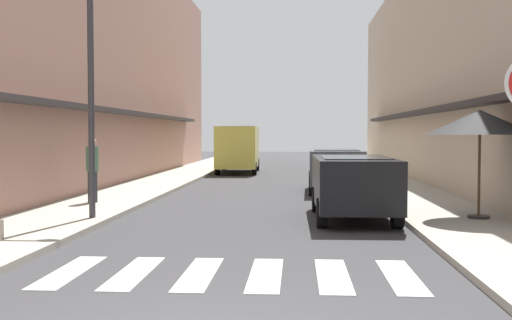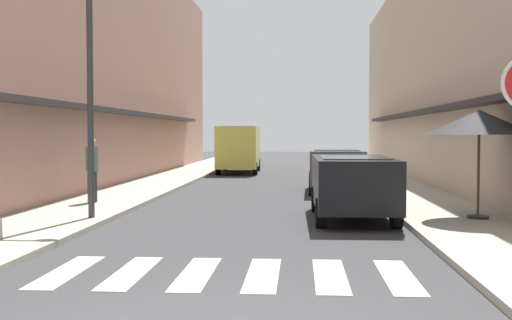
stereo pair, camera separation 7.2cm
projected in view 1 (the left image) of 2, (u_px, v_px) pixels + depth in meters
ground_plane at (271, 189)px, 22.62m from camera, size 93.96×93.96×0.00m
sidewalk_left at (147, 187)px, 22.91m from camera, size 2.50×59.79×0.12m
sidewalk_right at (399, 189)px, 22.33m from camera, size 2.50×59.79×0.12m
building_row_left at (57, 49)px, 24.07m from camera, size 5.50×40.44×10.49m
building_row_right at (499, 60)px, 23.02m from camera, size 5.50×40.44×9.43m
crosswalk at (232, 274)px, 8.97m from camera, size 5.20×2.20×0.01m
parked_car_near at (353, 180)px, 14.70m from camera, size 1.84×4.26×1.47m
parked_car_mid at (335, 165)px, 21.52m from camera, size 1.87×4.15×1.47m
delivery_van at (238, 145)px, 32.18m from camera, size 2.12×5.45×2.37m
street_lamp at (99, 64)px, 14.01m from camera, size 1.19×0.28×5.67m
cafe_umbrella at (480, 123)px, 13.97m from camera, size 2.36×2.36×2.42m
pedestrian_walking_near at (92, 168)px, 17.25m from camera, size 0.34×0.34×1.77m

